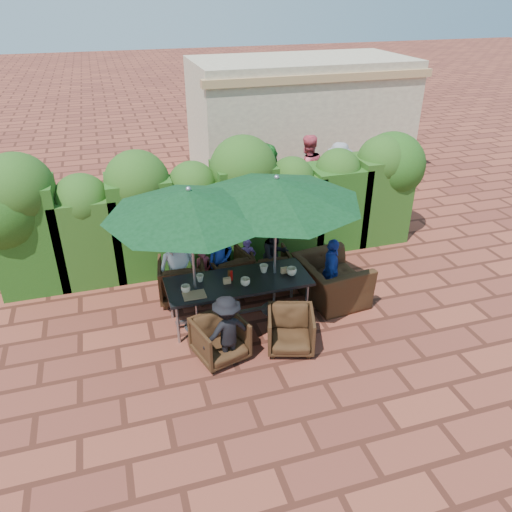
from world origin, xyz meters
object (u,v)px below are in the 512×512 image
object	(u,v)px
umbrella_left	(189,203)
chair_far_mid	(227,269)
chair_near_right	(291,328)
chair_end_right	(332,274)
chair_far_right	(269,265)
chair_far_left	(182,278)
umbrella_right	(276,190)
chair_near_left	(220,337)
dining_table	(239,284)

from	to	relation	value
umbrella_left	chair_far_mid	world-z (taller)	umbrella_left
chair_far_mid	chair_near_right	bearing A→B (deg)	91.66
chair_far_mid	chair_end_right	world-z (taller)	chair_end_right
chair_far_right	chair_near_right	world-z (taller)	chair_far_right
chair_far_left	chair_far_right	size ratio (longest dim) A/B	1.13
chair_far_left	umbrella_left	bearing A→B (deg)	102.59
umbrella_right	chair_near_left	xyz separation A→B (m)	(-1.17, -0.93, -1.85)
chair_far_left	chair_near_right	size ratio (longest dim) A/B	1.15
chair_far_left	chair_near_left	xyz separation A→B (m)	(0.27, -1.79, -0.05)
dining_table	chair_near_left	world-z (taller)	dining_table
chair_near_right	chair_end_right	size ratio (longest dim) A/B	0.60
chair_far_right	chair_far_mid	bearing A→B (deg)	0.96
umbrella_left	chair_near_right	xyz separation A→B (m)	(1.27, -0.94, -1.86)
umbrella_right	chair_far_mid	size ratio (longest dim) A/B	3.53
umbrella_right	chair_end_right	xyz separation A→B (m)	(1.07, 0.02, -1.69)
dining_table	chair_far_mid	bearing A→B (deg)	86.81
chair_near_left	chair_near_right	xyz separation A→B (m)	(1.08, -0.10, -0.01)
chair_near_right	chair_end_right	xyz separation A→B (m)	(1.16, 1.06, 0.17)
chair_far_right	chair_near_left	bearing A→B (deg)	57.85
dining_table	umbrella_left	world-z (taller)	umbrella_left
umbrella_left	chair_far_left	bearing A→B (deg)	94.65
chair_end_right	umbrella_left	bearing A→B (deg)	86.92
chair_far_right	chair_near_left	xyz separation A→B (m)	(-1.39, -1.83, 0.00)
dining_table	chair_far_right	xyz separation A→B (m)	(0.86, 0.96, -0.31)
dining_table	chair_near_left	xyz separation A→B (m)	(-0.53, -0.87, -0.31)
chair_far_mid	chair_near_right	xyz separation A→B (m)	(0.50, -1.99, -0.03)
chair_far_left	chair_near_right	distance (m)	2.32
chair_near_left	chair_near_right	distance (m)	1.09
umbrella_left	chair_near_right	bearing A→B (deg)	-36.53
dining_table	umbrella_left	size ratio (longest dim) A/B	0.92
umbrella_right	chair_near_right	distance (m)	2.13
chair_far_mid	chair_end_right	xyz separation A→B (m)	(1.66, -0.93, 0.14)
chair_far_mid	chair_near_right	size ratio (longest dim) A/B	1.08
umbrella_left	chair_far_right	bearing A→B (deg)	32.18
chair_far_mid	chair_far_right	size ratio (longest dim) A/B	1.06
chair_near_left	chair_near_right	world-z (taller)	chair_near_left
chair_near_right	dining_table	bearing A→B (deg)	137.20
chair_near_left	chair_far_mid	bearing A→B (deg)	56.90
dining_table	umbrella_right	size ratio (longest dim) A/B	0.86
chair_near_left	dining_table	bearing A→B (deg)	42.83
umbrella_right	chair_end_right	bearing A→B (deg)	1.24
chair_far_right	chair_near_right	size ratio (longest dim) A/B	1.01
chair_end_right	dining_table	bearing A→B (deg)	87.08
dining_table	chair_near_left	distance (m)	1.07
umbrella_left	umbrella_right	distance (m)	1.36
dining_table	chair_far_mid	distance (m)	1.06
chair_far_left	chair_far_mid	distance (m)	0.86
chair_near_right	chair_far_left	bearing A→B (deg)	143.01
dining_table	umbrella_right	world-z (taller)	umbrella_right
dining_table	chair_far_left	xyz separation A→B (m)	(-0.79, 0.92, -0.26)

